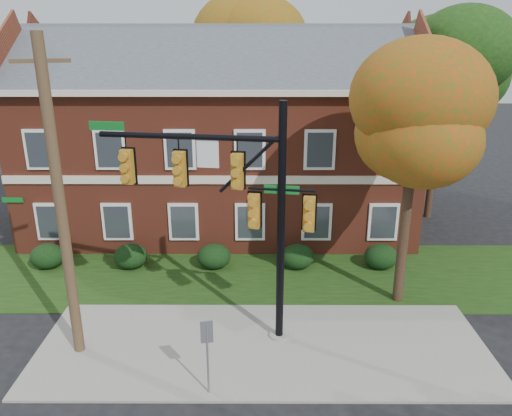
{
  "coord_description": "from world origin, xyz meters",
  "views": [
    {
      "loc": [
        -0.18,
        -12.34,
        9.32
      ],
      "look_at": [
        -0.23,
        3.0,
        3.97
      ],
      "focal_mm": 35.0,
      "sensor_mm": 36.0,
      "label": 1
    }
  ],
  "objects_px": {
    "tree_near_right": "(424,121)",
    "tree_left_rear": "(5,95)",
    "apartment_building": "(220,128)",
    "sign_post": "(207,346)",
    "hedge_center": "(214,256)",
    "tree_far_rear": "(250,43)",
    "hedge_left": "(131,256)",
    "tree_right_rear": "(454,61)",
    "utility_pole": "(60,206)",
    "hedge_far_left": "(47,256)",
    "traffic_signal": "(236,198)",
    "hedge_far_right": "(381,257)",
    "hedge_right": "(297,257)"
  },
  "relations": [
    {
      "from": "tree_near_right",
      "to": "tree_left_rear",
      "type": "height_order",
      "value": "tree_left_rear"
    },
    {
      "from": "apartment_building",
      "to": "sign_post",
      "type": "height_order",
      "value": "apartment_building"
    },
    {
      "from": "hedge_center",
      "to": "tree_far_rear",
      "type": "distance_m",
      "value": 15.57
    },
    {
      "from": "hedge_left",
      "to": "tree_right_rear",
      "type": "distance_m",
      "value": 17.74
    },
    {
      "from": "tree_right_rear",
      "to": "utility_pole",
      "type": "bearing_deg",
      "value": -141.34
    },
    {
      "from": "hedge_far_left",
      "to": "tree_near_right",
      "type": "relative_size",
      "value": 0.16
    },
    {
      "from": "tree_right_rear",
      "to": "traffic_signal",
      "type": "bearing_deg",
      "value": -132.42
    },
    {
      "from": "tree_left_rear",
      "to": "utility_pole",
      "type": "xyz_separation_m",
      "value": [
        6.04,
        -10.03,
        -1.9
      ]
    },
    {
      "from": "hedge_far_right",
      "to": "tree_left_rear",
      "type": "bearing_deg",
      "value": 166.11
    },
    {
      "from": "apartment_building",
      "to": "hedge_right",
      "type": "relative_size",
      "value": 13.43
    },
    {
      "from": "tree_near_right",
      "to": "traffic_signal",
      "type": "relative_size",
      "value": 1.13
    },
    {
      "from": "hedge_right",
      "to": "tree_right_rear",
      "type": "distance_m",
      "value": 12.5
    },
    {
      "from": "tree_near_right",
      "to": "hedge_left",
      "type": "bearing_deg",
      "value": 165.19
    },
    {
      "from": "hedge_far_left",
      "to": "sign_post",
      "type": "xyz_separation_m",
      "value": [
        7.5,
        -7.84,
        1.04
      ]
    },
    {
      "from": "tree_left_rear",
      "to": "tree_far_rear",
      "type": "height_order",
      "value": "tree_far_rear"
    },
    {
      "from": "hedge_right",
      "to": "tree_far_rear",
      "type": "height_order",
      "value": "tree_far_rear"
    },
    {
      "from": "hedge_right",
      "to": "tree_far_rear",
      "type": "bearing_deg",
      "value": 99.36
    },
    {
      "from": "hedge_center",
      "to": "tree_left_rear",
      "type": "xyz_separation_m",
      "value": [
        -9.73,
        4.14,
        6.16
      ]
    },
    {
      "from": "hedge_far_left",
      "to": "traffic_signal",
      "type": "relative_size",
      "value": 0.18
    },
    {
      "from": "hedge_center",
      "to": "tree_right_rear",
      "type": "height_order",
      "value": "tree_right_rear"
    },
    {
      "from": "hedge_center",
      "to": "traffic_signal",
      "type": "xyz_separation_m",
      "value": [
        1.17,
        -4.99,
        4.2
      ]
    },
    {
      "from": "tree_far_rear",
      "to": "apartment_building",
      "type": "bearing_deg",
      "value": -99.71
    },
    {
      "from": "apartment_building",
      "to": "hedge_center",
      "type": "relative_size",
      "value": 13.43
    },
    {
      "from": "hedge_left",
      "to": "tree_left_rear",
      "type": "relative_size",
      "value": 0.16
    },
    {
      "from": "apartment_building",
      "to": "tree_near_right",
      "type": "relative_size",
      "value": 2.19
    },
    {
      "from": "apartment_building",
      "to": "hedge_left",
      "type": "bearing_deg",
      "value": -123.67
    },
    {
      "from": "hedge_right",
      "to": "hedge_far_right",
      "type": "height_order",
      "value": "same"
    },
    {
      "from": "hedge_left",
      "to": "tree_left_rear",
      "type": "bearing_deg",
      "value": 146.41
    },
    {
      "from": "hedge_right",
      "to": "hedge_far_left",
      "type": "bearing_deg",
      "value": 180.0
    },
    {
      "from": "traffic_signal",
      "to": "tree_far_rear",
      "type": "bearing_deg",
      "value": 98.39
    },
    {
      "from": "hedge_left",
      "to": "utility_pole",
      "type": "relative_size",
      "value": 0.15
    },
    {
      "from": "tree_left_rear",
      "to": "tree_right_rear",
      "type": "xyz_separation_m",
      "value": [
        21.05,
        1.97,
        1.44
      ]
    },
    {
      "from": "tree_right_rear",
      "to": "sign_post",
      "type": "height_order",
      "value": "tree_right_rear"
    },
    {
      "from": "hedge_center",
      "to": "tree_right_rear",
      "type": "xyz_separation_m",
      "value": [
        11.31,
        6.11,
        7.6
      ]
    },
    {
      "from": "tree_far_rear",
      "to": "utility_pole",
      "type": "distance_m",
      "value": 20.06
    },
    {
      "from": "hedge_far_left",
      "to": "hedge_center",
      "type": "xyz_separation_m",
      "value": [
        7.0,
        0.0,
        0.0
      ]
    },
    {
      "from": "tree_right_rear",
      "to": "hedge_left",
      "type": "bearing_deg",
      "value": -157.58
    },
    {
      "from": "tree_near_right",
      "to": "tree_far_rear",
      "type": "height_order",
      "value": "tree_far_rear"
    },
    {
      "from": "tree_near_right",
      "to": "tree_far_rear",
      "type": "relative_size",
      "value": 0.74
    },
    {
      "from": "tree_near_right",
      "to": "apartment_building",
      "type": "bearing_deg",
      "value": 131.77
    },
    {
      "from": "tree_left_rear",
      "to": "utility_pole",
      "type": "bearing_deg",
      "value": -58.95
    },
    {
      "from": "hedge_left",
      "to": "traffic_signal",
      "type": "relative_size",
      "value": 0.18
    },
    {
      "from": "tree_far_rear",
      "to": "traffic_signal",
      "type": "relative_size",
      "value": 1.51
    },
    {
      "from": "apartment_building",
      "to": "utility_pole",
      "type": "bearing_deg",
      "value": -108.32
    },
    {
      "from": "tree_right_rear",
      "to": "utility_pole",
      "type": "xyz_separation_m",
      "value": [
        -15.01,
        -12.0,
        -3.35
      ]
    },
    {
      "from": "sign_post",
      "to": "hedge_far_right",
      "type": "bearing_deg",
      "value": 39.59
    },
    {
      "from": "tree_near_right",
      "to": "tree_right_rear",
      "type": "distance_m",
      "value": 9.94
    },
    {
      "from": "hedge_far_left",
      "to": "hedge_left",
      "type": "xyz_separation_m",
      "value": [
        3.5,
        0.0,
        0.0
      ]
    },
    {
      "from": "hedge_far_left",
      "to": "hedge_left",
      "type": "height_order",
      "value": "same"
    },
    {
      "from": "tree_left_rear",
      "to": "tree_right_rear",
      "type": "relative_size",
      "value": 0.84
    }
  ]
}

